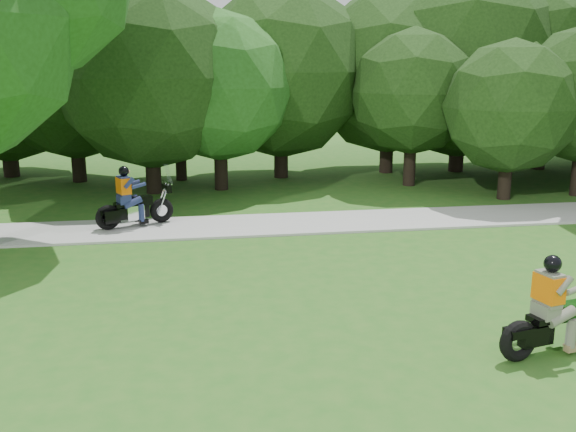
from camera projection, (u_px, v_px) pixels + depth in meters
name	position (u px, v px, depth m)	size (l,w,h in m)	color
ground	(556.00, 350.00, 9.48)	(100.00, 100.00, 0.00)	#27621C
walkway	(389.00, 220.00, 17.15)	(60.00, 2.20, 0.06)	#A1A19B
tree_line	(373.00, 74.00, 22.99)	(39.55, 12.29, 7.85)	black
chopper_motorcycle	(555.00, 318.00, 9.25)	(2.11, 0.83, 1.52)	black
touring_motorcycle	(130.00, 205.00, 16.18)	(1.95, 1.22, 1.57)	black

